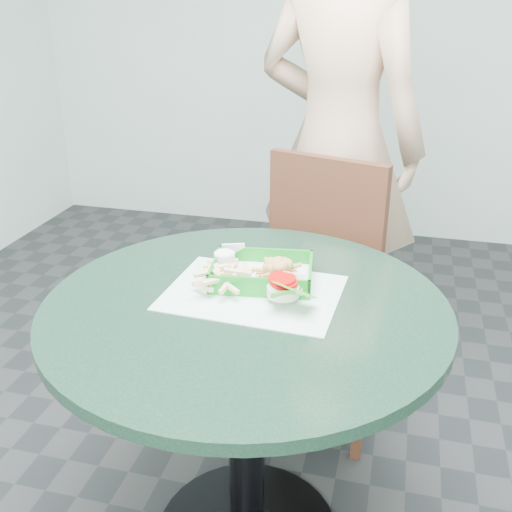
% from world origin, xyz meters
% --- Properties ---
extents(wall_back, '(4.00, 0.04, 2.80)m').
position_xyz_m(wall_back, '(0.00, 2.50, 1.40)').
color(wall_back, silver).
rests_on(wall_back, ground).
extents(cafe_table, '(0.98, 0.98, 0.75)m').
position_xyz_m(cafe_table, '(0.00, 0.00, 0.58)').
color(cafe_table, black).
rests_on(cafe_table, floor).
extents(dining_chair, '(0.45, 0.45, 0.93)m').
position_xyz_m(dining_chair, '(0.08, 0.68, 0.53)').
color(dining_chair, '#522D1D').
rests_on(dining_chair, floor).
extents(diner_person, '(0.95, 0.77, 2.25)m').
position_xyz_m(diner_person, '(0.09, 1.02, 1.13)').
color(diner_person, tan).
rests_on(diner_person, floor).
extents(placemat, '(0.44, 0.34, 0.00)m').
position_xyz_m(placemat, '(0.01, 0.05, 0.75)').
color(placemat, silver).
rests_on(placemat, cafe_table).
extents(food_basket, '(0.25, 0.18, 0.05)m').
position_xyz_m(food_basket, '(0.01, 0.12, 0.77)').
color(food_basket, '#0F841C').
rests_on(food_basket, placemat).
extents(crab_sandwich, '(0.11, 0.11, 0.07)m').
position_xyz_m(crab_sandwich, '(0.05, 0.10, 0.80)').
color(crab_sandwich, '#DBB161').
rests_on(crab_sandwich, food_basket).
extents(fries_pile, '(0.17, 0.17, 0.05)m').
position_xyz_m(fries_pile, '(-0.08, 0.08, 0.79)').
color(fries_pile, '#DFBF89').
rests_on(fries_pile, food_basket).
extents(sauce_ramekin, '(0.06, 0.06, 0.03)m').
position_xyz_m(sauce_ramekin, '(-0.09, 0.15, 0.80)').
color(sauce_ramekin, silver).
rests_on(sauce_ramekin, food_basket).
extents(garnish_cup, '(0.12, 0.11, 0.05)m').
position_xyz_m(garnish_cup, '(0.08, 0.01, 0.79)').
color(garnish_cup, beige).
rests_on(garnish_cup, food_basket).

